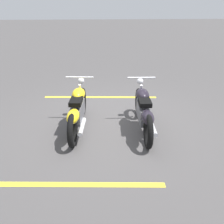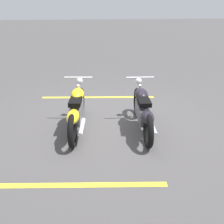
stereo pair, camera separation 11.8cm
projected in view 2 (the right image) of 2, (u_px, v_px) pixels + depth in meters
ground_plane at (108, 120)px, 6.48m from camera, size 60.00×60.00×0.00m
motorcycle_bright_foreground at (77, 110)px, 5.84m from camera, size 2.23×0.62×1.04m
motorcycle_dark_foreground at (143, 110)px, 5.84m from camera, size 2.23×0.62×1.04m
parking_stripe_near at (98, 97)px, 7.94m from camera, size 0.33×3.20×0.01m
parking_stripe_mid at (64, 185)px, 4.26m from camera, size 0.33×3.20×0.01m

